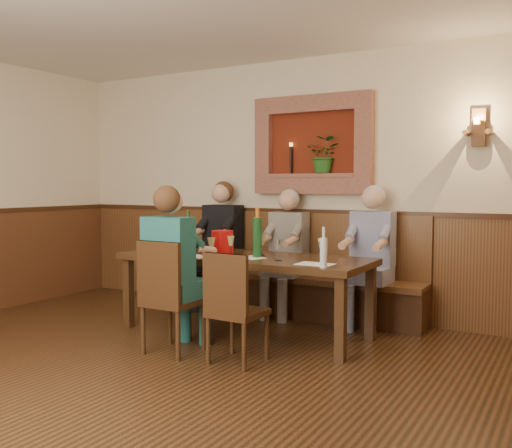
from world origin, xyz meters
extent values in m
plane|color=black|center=(0.00, 0.00, 0.00)|extent=(6.00, 6.00, 0.00)
cube|color=beige|center=(0.00, 3.00, 1.40)|extent=(6.00, 0.04, 2.80)
cube|color=#522917|center=(0.00, 2.98, 0.55)|extent=(6.00, 0.04, 1.10)
cube|color=#381E0F|center=(0.00, 2.98, 1.12)|extent=(6.02, 0.06, 0.05)
cube|color=#611D0D|center=(0.20, 2.98, 1.85)|extent=(1.00, 0.02, 0.70)
cube|color=#9B5D4F|center=(0.20, 2.94, 2.29)|extent=(1.36, 0.12, 0.18)
cube|color=#9B5D4F|center=(0.20, 2.94, 1.41)|extent=(1.36, 0.12, 0.18)
cube|color=#9B5D4F|center=(-0.39, 2.94, 1.85)|extent=(0.18, 0.12, 0.70)
cube|color=#9B5D4F|center=(0.79, 2.94, 1.85)|extent=(0.18, 0.12, 0.70)
cube|color=#9B5D4F|center=(0.20, 2.94, 1.52)|extent=(1.00, 0.14, 0.04)
imported|color=#24541D|center=(0.35, 2.94, 1.74)|extent=(0.35, 0.30, 0.39)
cylinder|color=black|center=(-0.05, 2.94, 1.69)|extent=(0.03, 0.03, 0.30)
cylinder|color=#FFBF59|center=(-0.05, 2.94, 1.86)|extent=(0.04, 0.04, 0.04)
cube|color=#522917|center=(1.90, 2.95, 1.95)|extent=(0.12, 0.08, 0.35)
cylinder|color=#522917|center=(1.80, 2.88, 1.90)|extent=(0.05, 0.18, 0.05)
cylinder|color=#522917|center=(2.00, 2.88, 1.90)|extent=(0.05, 0.18, 0.05)
cylinder|color=#FFBF59|center=(1.90, 2.82, 2.00)|extent=(0.06, 0.06, 0.06)
cube|color=black|center=(0.00, 1.85, 0.72)|extent=(2.40, 0.90, 0.06)
cube|color=black|center=(-1.12, 1.48, 0.34)|extent=(0.08, 0.08, 0.69)
cube|color=black|center=(1.12, 1.48, 0.34)|extent=(0.08, 0.08, 0.69)
cube|color=black|center=(-1.12, 2.22, 0.34)|extent=(0.08, 0.08, 0.69)
cube|color=black|center=(1.12, 2.22, 0.34)|extent=(0.08, 0.08, 0.69)
cube|color=#381E0F|center=(0.00, 2.76, 0.20)|extent=(3.00, 0.40, 0.40)
cube|color=#522917|center=(0.00, 2.76, 0.42)|extent=(3.00, 0.45, 0.06)
cube|color=#522917|center=(0.00, 2.95, 0.78)|extent=(3.00, 0.06, 0.66)
cube|color=black|center=(-0.22, 1.05, 0.20)|extent=(0.41, 0.41, 0.40)
cube|color=black|center=(-0.22, 1.05, 0.43)|extent=(0.43, 0.43, 0.05)
cube|color=black|center=(-0.21, 0.85, 0.71)|extent=(0.42, 0.04, 0.51)
cube|color=black|center=(0.40, 1.08, 0.19)|extent=(0.39, 0.39, 0.38)
cube|color=black|center=(0.40, 1.08, 0.40)|extent=(0.41, 0.41, 0.05)
cube|color=black|center=(0.40, 0.90, 0.66)|extent=(0.40, 0.05, 0.47)
cube|color=black|center=(-0.85, 2.60, 0.23)|extent=(0.43, 0.46, 0.45)
cube|color=black|center=(-0.85, 2.78, 0.90)|extent=(0.43, 0.23, 0.57)
sphere|color=#D8A384|center=(-0.85, 2.74, 1.32)|extent=(0.22, 0.22, 0.22)
sphere|color=#4C2D19|center=(-0.85, 2.79, 1.34)|extent=(0.24, 0.24, 0.24)
cube|color=#5F5A57|center=(0.01, 2.62, 0.23)|extent=(0.40, 0.42, 0.45)
cube|color=#5F5A57|center=(0.01, 2.78, 0.86)|extent=(0.40, 0.21, 0.52)
sphere|color=#D8A384|center=(0.01, 2.74, 1.25)|extent=(0.20, 0.20, 0.20)
sphere|color=#B2B2B2|center=(0.01, 2.79, 1.26)|extent=(0.22, 0.22, 0.22)
cube|color=navy|center=(0.95, 2.61, 0.23)|extent=(0.42, 0.44, 0.45)
cube|color=navy|center=(0.95, 2.78, 0.88)|extent=(0.42, 0.22, 0.54)
sphere|color=#D8A384|center=(0.95, 2.74, 1.28)|extent=(0.21, 0.21, 0.21)
sphere|color=#B2B2B2|center=(0.95, 2.79, 1.30)|extent=(0.23, 0.23, 0.23)
cube|color=navy|center=(-0.22, 1.15, 0.23)|extent=(0.42, 0.44, 0.45)
cube|color=navy|center=(-0.22, 0.98, 0.88)|extent=(0.42, 0.22, 0.54)
sphere|color=#D8A384|center=(-0.22, 1.02, 1.28)|extent=(0.21, 0.21, 0.21)
sphere|color=#4C2D19|center=(-0.22, 0.97, 1.30)|extent=(0.23, 0.23, 0.23)
cylinder|color=red|center=(-0.19, 1.77, 0.87)|extent=(0.21, 0.21, 0.24)
cylinder|color=#19471E|center=(0.17, 1.80, 0.93)|extent=(0.10, 0.10, 0.37)
cylinder|color=#CD5D16|center=(0.17, 1.80, 1.16)|extent=(0.04, 0.04, 0.09)
cylinder|color=#19471E|center=(-0.71, 1.92, 0.91)|extent=(0.09, 0.09, 0.32)
cylinder|color=#19471E|center=(-0.71, 1.92, 1.11)|extent=(0.04, 0.04, 0.09)
cylinder|color=silver|center=(0.96, 1.51, 0.87)|extent=(0.06, 0.06, 0.24)
cylinder|color=silver|center=(0.96, 1.51, 1.04)|extent=(0.03, 0.03, 0.09)
cube|color=white|center=(-0.82, 1.66, 0.75)|extent=(0.33, 0.26, 0.00)
cube|color=white|center=(0.15, 1.75, 0.75)|extent=(0.30, 0.26, 0.00)
cube|color=white|center=(0.82, 1.64, 0.75)|extent=(0.31, 0.22, 0.00)
cube|color=white|center=(-0.36, 1.57, 0.75)|extent=(0.31, 0.24, 0.00)
camera|label=1|loc=(2.76, -2.74, 1.42)|focal=40.00mm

